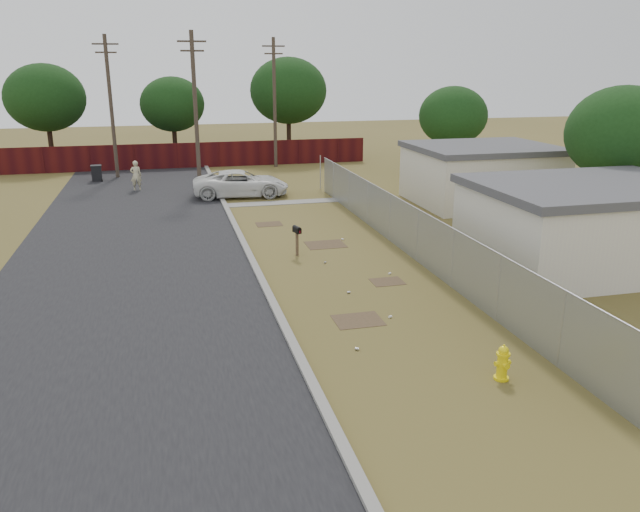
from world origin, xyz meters
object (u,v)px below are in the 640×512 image
object	(u,v)px
fire_hydrant	(503,363)
mailbox	(297,232)
pedestrian	(136,176)
pickup_truck	(241,183)
trash_bin	(97,173)

from	to	relation	value
fire_hydrant	mailbox	distance (m)	11.32
pedestrian	pickup_truck	bearing A→B (deg)	147.56
trash_bin	pickup_truck	bearing A→B (deg)	-40.04
pickup_truck	trash_bin	xyz separation A→B (m)	(-8.36, 7.03, -0.21)
pedestrian	trash_bin	distance (m)	4.53
fire_hydrant	pedestrian	distance (m)	27.86
mailbox	pickup_truck	bearing A→B (deg)	93.15
pickup_truck	fire_hydrant	bearing A→B (deg)	-167.04
pedestrian	trash_bin	bearing A→B (deg)	-58.26
fire_hydrant	pickup_truck	size ratio (longest dim) A/B	0.17
mailbox	pedestrian	size ratio (longest dim) A/B	0.67
mailbox	trash_bin	distance (m)	21.08
mailbox	trash_bin	xyz separation A→B (m)	(-9.02, 19.05, -0.41)
fire_hydrant	trash_bin	world-z (taller)	trash_bin
fire_hydrant	mailbox	size ratio (longest dim) A/B	0.75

